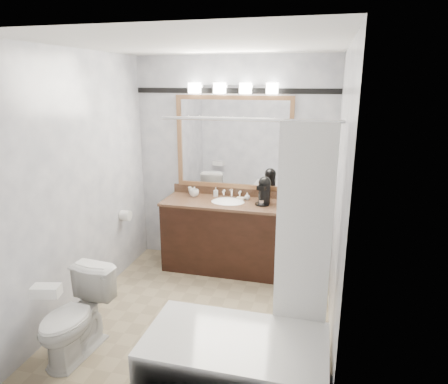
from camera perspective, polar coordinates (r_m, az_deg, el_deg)
The scene contains 15 objects.
room at distance 3.61m, azimuth -3.28°, elevation 0.12°, with size 2.42×2.62×2.52m.
vanity at distance 4.79m, azimuth 0.55°, elevation -6.04°, with size 1.53×0.58×0.97m.
mirror at distance 4.77m, azimuth 1.35°, elevation 7.03°, with size 1.40×0.04×1.10m.
vanity_light_bar at distance 4.66m, azimuth 1.24°, elevation 14.65°, with size 1.02×0.14×0.12m.
accent_stripe at distance 4.72m, azimuth 1.43°, elevation 14.26°, with size 2.40×0.01×0.06m, color black.
bathtub at distance 3.13m, azimuth 2.12°, elevation -22.49°, with size 1.30×0.75×1.96m.
tp_roll at distance 4.79m, azimuth -13.87°, elevation -3.26°, with size 0.12×0.12×0.11m, color white.
toilet at distance 3.63m, azimuth -20.53°, elevation -16.35°, with size 0.39×0.69×0.70m, color white.
tissue_box at distance 3.25m, azimuth -24.06°, elevation -12.77°, with size 0.20×0.11×0.08m, color white.
coffee_maker at distance 4.56m, azimuth 5.76°, elevation 0.29°, with size 0.17×0.21×0.32m.
cup_left at distance 4.87m, azimuth -4.27°, elevation -0.13°, with size 0.11×0.11×0.09m, color white.
cup_right at distance 4.99m, azimuth -4.65°, elevation 0.23°, with size 0.09×0.09×0.08m, color white.
soap_bottle_a at distance 4.86m, azimuth -1.18°, elevation 0.02°, with size 0.05×0.05×0.11m, color white.
soap_bottle_b at distance 4.73m, azimuth 3.33°, elevation -0.60°, with size 0.07×0.07×0.09m, color white.
soap_bar at distance 4.74m, azimuth 2.38°, elevation -0.93°, with size 0.09×0.05×0.03m, color beige.
Camera 1 is at (1.06, -3.31, 2.21)m, focal length 32.00 mm.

